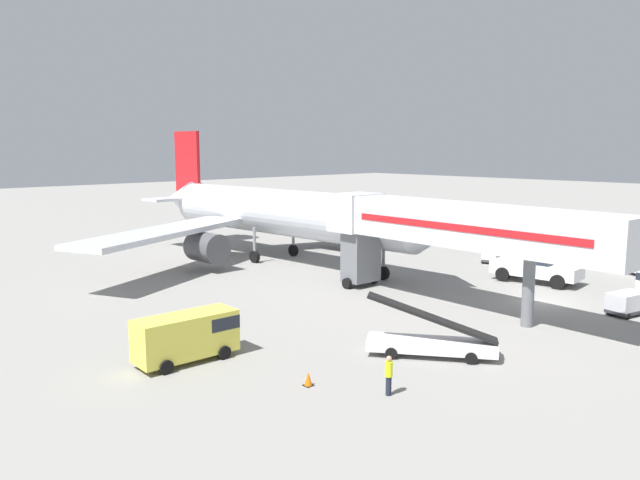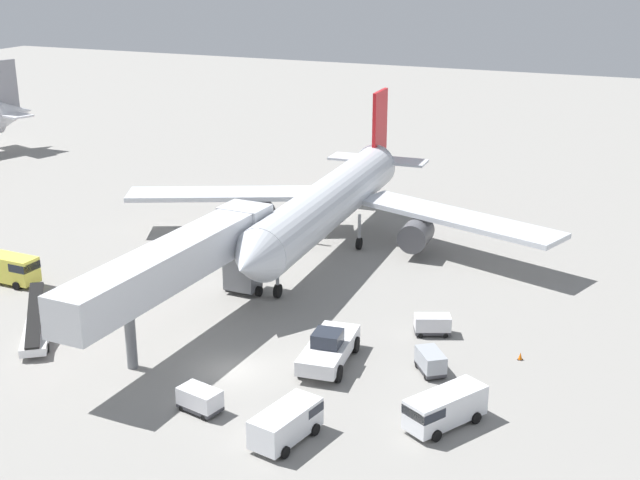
{
  "view_description": "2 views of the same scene",
  "coord_description": "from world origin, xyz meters",
  "px_view_note": "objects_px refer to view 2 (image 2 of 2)",
  "views": [
    {
      "loc": [
        -38.64,
        -19.36,
        10.43
      ],
      "look_at": [
        -5.62,
        16.08,
        3.07
      ],
      "focal_mm": 34.4,
      "sensor_mm": 36.0,
      "label": 1
    },
    {
      "loc": [
        24.63,
        -42.61,
        25.48
      ],
      "look_at": [
        -1.01,
        16.87,
        3.42
      ],
      "focal_mm": 47.71,
      "sensor_mm": 36.0,
      "label": 2
    }
  ],
  "objects_px": {
    "belt_loader_truck": "(36,331)",
    "baggage_cart_far_center": "(200,399)",
    "safety_cone_bravo": "(520,356)",
    "jet_bridge": "(184,261)",
    "pushback_tug": "(329,348)",
    "baggage_cart_far_left": "(432,324)",
    "service_van_mid_center": "(444,408)",
    "service_van_far_right": "(287,422)",
    "airplane_at_gate": "(332,201)",
    "service_van_outer_left": "(10,268)",
    "baggage_cart_outer_right": "(431,361)"
  },
  "relations": [
    {
      "from": "baggage_cart_far_left",
      "to": "pushback_tug",
      "type": "bearing_deg",
      "value": -124.92
    },
    {
      "from": "service_van_outer_left",
      "to": "service_van_far_right",
      "type": "relative_size",
      "value": 1.07
    },
    {
      "from": "service_van_mid_center",
      "to": "service_van_far_right",
      "type": "height_order",
      "value": "service_van_mid_center"
    },
    {
      "from": "jet_bridge",
      "to": "baggage_cart_far_center",
      "type": "xyz_separation_m",
      "value": [
        6.61,
        -9.26,
        -4.46
      ]
    },
    {
      "from": "baggage_cart_far_center",
      "to": "safety_cone_bravo",
      "type": "relative_size",
      "value": 5.4
    },
    {
      "from": "jet_bridge",
      "to": "service_van_far_right",
      "type": "xyz_separation_m",
      "value": [
        12.6,
        -9.98,
        -4.14
      ]
    },
    {
      "from": "service_van_outer_left",
      "to": "baggage_cart_outer_right",
      "type": "xyz_separation_m",
      "value": [
        35.46,
        -1.47,
        -0.53
      ]
    },
    {
      "from": "belt_loader_truck",
      "to": "baggage_cart_far_center",
      "type": "relative_size",
      "value": 2.24
    },
    {
      "from": "belt_loader_truck",
      "to": "safety_cone_bravo",
      "type": "height_order",
      "value": "belt_loader_truck"
    },
    {
      "from": "airplane_at_gate",
      "to": "safety_cone_bravo",
      "type": "bearing_deg",
      "value": -38.33
    },
    {
      "from": "baggage_cart_far_center",
      "to": "safety_cone_bravo",
      "type": "bearing_deg",
      "value": 41.43
    },
    {
      "from": "service_van_mid_center",
      "to": "baggage_cart_far_left",
      "type": "relative_size",
      "value": 1.89
    },
    {
      "from": "jet_bridge",
      "to": "baggage_cart_far_left",
      "type": "bearing_deg",
      "value": 21.27
    },
    {
      "from": "jet_bridge",
      "to": "service_van_far_right",
      "type": "relative_size",
      "value": 4.62
    },
    {
      "from": "belt_loader_truck",
      "to": "safety_cone_bravo",
      "type": "relative_size",
      "value": 12.12
    },
    {
      "from": "airplane_at_gate",
      "to": "baggage_cart_far_center",
      "type": "bearing_deg",
      "value": -82.33
    },
    {
      "from": "belt_loader_truck",
      "to": "baggage_cart_far_center",
      "type": "height_order",
      "value": "belt_loader_truck"
    },
    {
      "from": "airplane_at_gate",
      "to": "baggage_cart_far_center",
      "type": "xyz_separation_m",
      "value": [
        4.02,
        -29.8,
        -3.58
      ]
    },
    {
      "from": "belt_loader_truck",
      "to": "service_van_far_right",
      "type": "distance_m",
      "value": 21.67
    },
    {
      "from": "baggage_cart_far_center",
      "to": "service_van_mid_center",
      "type": "bearing_deg",
      "value": 16.61
    },
    {
      "from": "airplane_at_gate",
      "to": "service_van_outer_left",
      "type": "xyz_separation_m",
      "value": [
        -20.46,
        -18.38,
        -3.05
      ]
    },
    {
      "from": "belt_loader_truck",
      "to": "service_van_outer_left",
      "type": "relative_size",
      "value": 1.21
    },
    {
      "from": "airplane_at_gate",
      "to": "baggage_cart_far_left",
      "type": "xyz_separation_m",
      "value": [
        13.51,
        -14.27,
        -3.59
      ]
    },
    {
      "from": "belt_loader_truck",
      "to": "service_van_far_right",
      "type": "bearing_deg",
      "value": -11.81
    },
    {
      "from": "service_van_far_right",
      "to": "belt_loader_truck",
      "type": "bearing_deg",
      "value": 168.19
    },
    {
      "from": "pushback_tug",
      "to": "service_van_outer_left",
      "type": "height_order",
      "value": "pushback_tug"
    },
    {
      "from": "belt_loader_truck",
      "to": "baggage_cart_far_left",
      "type": "bearing_deg",
      "value": 25.56
    },
    {
      "from": "service_van_outer_left",
      "to": "baggage_cart_far_left",
      "type": "relative_size",
      "value": 1.83
    },
    {
      "from": "safety_cone_bravo",
      "to": "airplane_at_gate",
      "type": "bearing_deg",
      "value": 141.67
    },
    {
      "from": "jet_bridge",
      "to": "pushback_tug",
      "type": "bearing_deg",
      "value": -3.97
    },
    {
      "from": "airplane_at_gate",
      "to": "service_van_far_right",
      "type": "relative_size",
      "value": 8.65
    },
    {
      "from": "airplane_at_gate",
      "to": "service_van_outer_left",
      "type": "bearing_deg",
      "value": -138.06
    },
    {
      "from": "service_van_outer_left",
      "to": "baggage_cart_far_center",
      "type": "height_order",
      "value": "service_van_outer_left"
    },
    {
      "from": "pushback_tug",
      "to": "service_van_mid_center",
      "type": "height_order",
      "value": "pushback_tug"
    },
    {
      "from": "service_van_far_right",
      "to": "baggage_cart_far_center",
      "type": "bearing_deg",
      "value": 173.1
    },
    {
      "from": "service_van_far_right",
      "to": "service_van_outer_left",
      "type": "bearing_deg",
      "value": 158.26
    },
    {
      "from": "service_van_mid_center",
      "to": "service_van_far_right",
      "type": "bearing_deg",
      "value": -147.6
    },
    {
      "from": "service_van_mid_center",
      "to": "service_van_outer_left",
      "type": "bearing_deg",
      "value": 168.95
    },
    {
      "from": "jet_bridge",
      "to": "safety_cone_bravo",
      "type": "relative_size",
      "value": 43.14
    },
    {
      "from": "jet_bridge",
      "to": "pushback_tug",
      "type": "relative_size",
      "value": 3.23
    },
    {
      "from": "pushback_tug",
      "to": "service_van_far_right",
      "type": "xyz_separation_m",
      "value": [
        1.41,
        -9.21,
        -0.0
      ]
    },
    {
      "from": "jet_bridge",
      "to": "baggage_cart_outer_right",
      "type": "xyz_separation_m",
      "value": [
        17.6,
        0.69,
        -4.44
      ]
    },
    {
      "from": "jet_bridge",
      "to": "baggage_cart_far_left",
      "type": "height_order",
      "value": "jet_bridge"
    },
    {
      "from": "airplane_at_gate",
      "to": "safety_cone_bravo",
      "type": "height_order",
      "value": "airplane_at_gate"
    },
    {
      "from": "belt_loader_truck",
      "to": "baggage_cart_outer_right",
      "type": "height_order",
      "value": "belt_loader_truck"
    },
    {
      "from": "service_van_outer_left",
      "to": "baggage_cart_outer_right",
      "type": "relative_size",
      "value": 1.88
    },
    {
      "from": "airplane_at_gate",
      "to": "service_van_mid_center",
      "type": "relative_size",
      "value": 7.81
    },
    {
      "from": "jet_bridge",
      "to": "belt_loader_truck",
      "type": "relative_size",
      "value": 3.56
    },
    {
      "from": "safety_cone_bravo",
      "to": "baggage_cart_far_left",
      "type": "bearing_deg",
      "value": 166.98
    },
    {
      "from": "service_van_mid_center",
      "to": "baggage_cart_far_left",
      "type": "bearing_deg",
      "value": 108.98
    }
  ]
}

